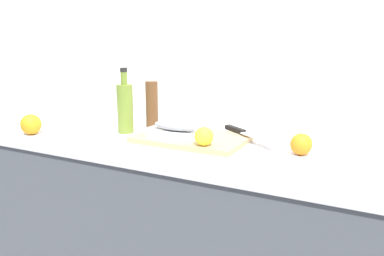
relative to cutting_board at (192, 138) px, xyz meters
The scene contains 12 objects.
back_wall 0.50m from the cutting_board, 107.69° to the left, with size 3.20×0.05×2.50m, color white.
kitchen_counter 0.47m from the cutting_board, 167.72° to the left, with size 2.00×0.60×0.90m.
cutting_board is the anchor object (origin of this frame).
white_plate 0.07m from the cutting_board, behind, with size 0.24×0.24×0.01m, color white.
fish_fillet 0.08m from the cutting_board, behind, with size 0.18×0.08×0.04m, color gray.
chef_knife 0.19m from the cutting_board, 32.21° to the left, with size 0.26×0.18×0.02m.
lemon_0 0.14m from the cutting_board, 45.86° to the right, with size 0.07×0.07×0.07m, color yellow.
olive_oil_bottle 0.31m from the cutting_board, behind, with size 0.06×0.06×0.26m.
coffee_mug_1 0.49m from the cutting_board, 24.98° to the left, with size 0.13×0.09×0.11m.
orange_0 0.40m from the cutting_board, ahead, with size 0.07×0.07×0.07m, color orange.
orange_1 0.65m from the cutting_board, 161.90° to the right, with size 0.08×0.08×0.08m, color orange.
pepper_mill 0.30m from the cutting_board, 153.41° to the left, with size 0.05×0.05×0.19m, color brown.
Camera 1 is at (0.79, -1.34, 1.30)m, focal length 38.57 mm.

